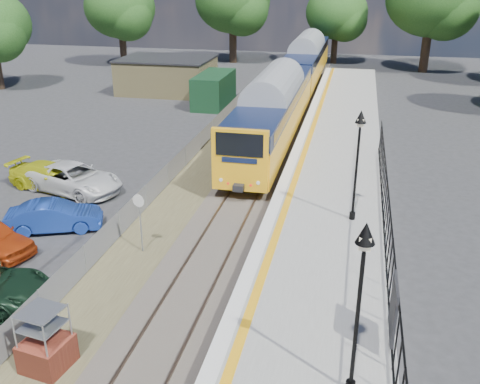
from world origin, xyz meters
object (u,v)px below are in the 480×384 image
(victorian_lamp_north, at_px, (359,140))
(train, at_px, (294,78))
(speed_sign, at_px, (140,214))
(victorian_lamp_south, at_px, (362,271))
(car_blue, at_px, (54,216))
(brick_plinth, at_px, (45,341))
(car_yellow, at_px, (51,176))
(car_white, at_px, (74,178))

(victorian_lamp_north, distance_m, train, 23.49)
(train, bearing_deg, speed_sign, -96.17)
(victorian_lamp_south, height_order, car_blue, victorian_lamp_south)
(train, distance_m, brick_plinth, 32.86)
(car_blue, bearing_deg, victorian_lamp_north, -103.02)
(victorian_lamp_north, xyz_separation_m, car_blue, (-12.52, -1.96, -3.64))
(car_blue, bearing_deg, car_yellow, 10.23)
(speed_sign, bearing_deg, victorian_lamp_north, 32.14)
(victorian_lamp_south, bearing_deg, car_white, 139.00)
(victorian_lamp_north, height_order, car_blue, victorian_lamp_north)
(victorian_lamp_south, distance_m, speed_sign, 11.14)
(brick_plinth, xyz_separation_m, speed_sign, (0.05, 6.87, 0.75))
(victorian_lamp_south, bearing_deg, car_blue, 147.71)
(brick_plinth, height_order, car_blue, brick_plinth)
(speed_sign, bearing_deg, brick_plinth, -78.79)
(car_blue, distance_m, car_yellow, 5.07)
(car_blue, bearing_deg, car_white, -4.17)
(brick_plinth, relative_size, car_yellow, 0.43)
(victorian_lamp_north, xyz_separation_m, car_white, (-13.86, 2.22, -3.58))
(brick_plinth, bearing_deg, victorian_lamp_south, -0.64)
(train, bearing_deg, car_blue, -106.25)
(train, xyz_separation_m, car_yellow, (-9.92, -20.48, -1.68))
(train, height_order, car_blue, train)
(victorian_lamp_south, height_order, brick_plinth, victorian_lamp_south)
(victorian_lamp_south, height_order, victorian_lamp_north, same)
(car_yellow, bearing_deg, train, -15.31)
(victorian_lamp_south, height_order, car_white, victorian_lamp_south)
(victorian_lamp_south, xyz_separation_m, car_blue, (-12.72, 8.04, -3.64))
(brick_plinth, bearing_deg, victorian_lamp_north, 50.60)
(car_blue, relative_size, car_yellow, 0.87)
(victorian_lamp_north, height_order, brick_plinth, victorian_lamp_north)
(victorian_lamp_south, xyz_separation_m, speed_sign, (-8.29, 6.97, -2.61))
(brick_plinth, height_order, car_yellow, brick_plinth)
(car_yellow, bearing_deg, victorian_lamp_south, -118.12)
(victorian_lamp_south, distance_m, brick_plinth, 8.99)
(speed_sign, distance_m, car_white, 7.86)
(car_yellow, bearing_deg, car_white, -84.00)
(victorian_lamp_north, distance_m, car_blue, 13.18)
(victorian_lamp_north, bearing_deg, car_yellow, 171.30)
(car_yellow, bearing_deg, victorian_lamp_north, -88.17)
(victorian_lamp_north, bearing_deg, train, 103.08)
(victorian_lamp_north, relative_size, car_white, 0.89)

